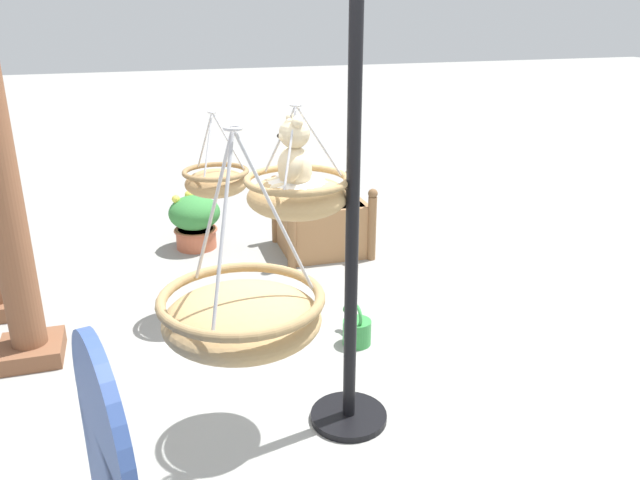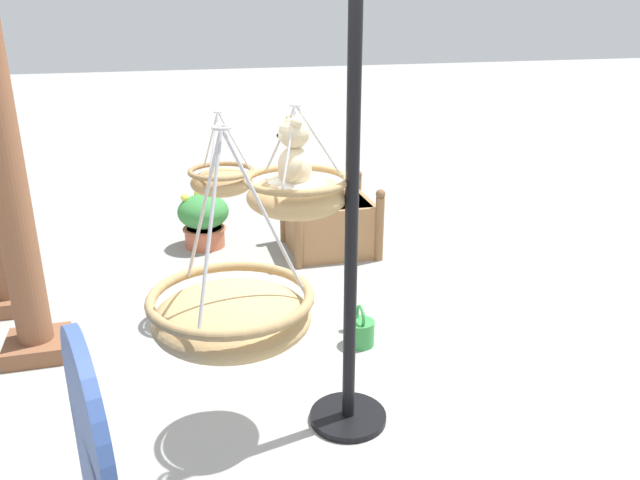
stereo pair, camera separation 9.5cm
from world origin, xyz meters
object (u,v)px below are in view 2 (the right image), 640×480
hanging_basket_right_low (222,180)px  potted_plant_tall_leafy (204,219)px  teddy_bear (292,160)px  wooden_planter_box (330,223)px  hanging_basket_left_high (232,314)px  watering_can (360,331)px  greenhouse_pillar_far_back (5,164)px  display_pole_central (350,294)px  hanging_basket_with_teddy (297,193)px

hanging_basket_right_low → potted_plant_tall_leafy: size_ratio=1.11×
teddy_bear → wooden_planter_box: size_ratio=0.47×
hanging_basket_left_high → watering_can: 2.35m
greenhouse_pillar_far_back → wooden_planter_box: size_ratio=3.23×
display_pole_central → greenhouse_pillar_far_back: size_ratio=0.92×
hanging_basket_with_teddy → teddy_bear: bearing=90.0°
hanging_basket_with_teddy → watering_can: bearing=-41.8°
greenhouse_pillar_far_back → wooden_planter_box: 2.98m
greenhouse_pillar_far_back → watering_can: size_ratio=7.90×
hanging_basket_with_teddy → hanging_basket_left_high: hanging_basket_left_high is taller
hanging_basket_left_high → watering_can: bearing=-31.6°
display_pole_central → hanging_basket_with_teddy: (0.15, 0.25, 0.53)m
display_pole_central → teddy_bear: bearing=61.0°
display_pole_central → greenhouse_pillar_far_back: (1.24, 1.83, 0.53)m
hanging_basket_with_teddy → teddy_bear: (-0.00, 0.02, 0.18)m
teddy_bear → hanging_basket_right_low: size_ratio=0.66×
hanging_basket_right_low → greenhouse_pillar_far_back: greenhouse_pillar_far_back is taller
hanging_basket_with_teddy → hanging_basket_left_high: 1.19m
hanging_basket_left_high → greenhouse_pillar_far_back: bearing=26.7°
hanging_basket_right_low → watering_can: (-0.74, -0.82, -0.95)m
hanging_basket_right_low → wooden_planter_box: (1.03, -1.11, -0.78)m
teddy_bear → hanging_basket_left_high: bearing=156.9°
hanging_basket_with_teddy → greenhouse_pillar_far_back: (1.09, 1.58, -0.00)m
display_pole_central → hanging_basket_with_teddy: size_ratio=4.43×
greenhouse_pillar_far_back → potted_plant_tall_leafy: bearing=-36.4°
display_pole_central → wooden_planter_box: 2.70m
hanging_basket_with_teddy → hanging_basket_left_high: size_ratio=0.76×
display_pole_central → teddy_bear: size_ratio=6.38×
display_pole_central → hanging_basket_right_low: (1.55, 0.49, 0.25)m
hanging_basket_with_teddy → hanging_basket_right_low: size_ratio=0.95×
display_pole_central → hanging_basket_right_low: display_pole_central is taller
teddy_bear → potted_plant_tall_leafy: 3.12m
teddy_bear → watering_can: size_ratio=1.14×
wooden_planter_box → potted_plant_tall_leafy: 1.23m
greenhouse_pillar_far_back → watering_can: bearing=-101.4°
greenhouse_pillar_far_back → wooden_planter_box: bearing=-61.4°
teddy_bear → display_pole_central: bearing=-119.0°
potted_plant_tall_leafy → display_pole_central: bearing=-169.9°
potted_plant_tall_leafy → watering_can: (-2.19, -0.87, -0.18)m
teddy_bear → hanging_basket_right_low: 1.49m
greenhouse_pillar_far_back → display_pole_central: bearing=-124.2°
hanging_basket_left_high → watering_can: size_ratio=2.16×
display_pole_central → greenhouse_pillar_far_back: bearing=55.8°
display_pole_central → hanging_basket_left_high: (-0.94, 0.73, 0.45)m
wooden_planter_box → watering_can: 1.80m
teddy_bear → hanging_basket_left_high: hanging_basket_left_high is taller
potted_plant_tall_leafy → hanging_basket_with_teddy: bearing=-174.3°
hanging_basket_right_low → teddy_bear: bearing=-171.2°
hanging_basket_with_teddy → hanging_basket_right_low: (1.40, 0.24, -0.29)m
watering_can → wooden_planter_box: bearing=-9.1°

